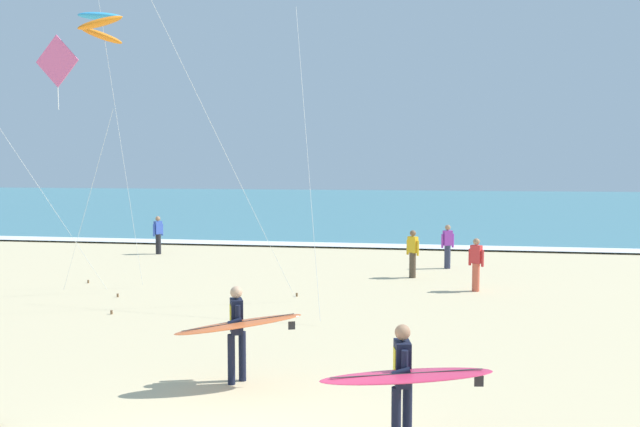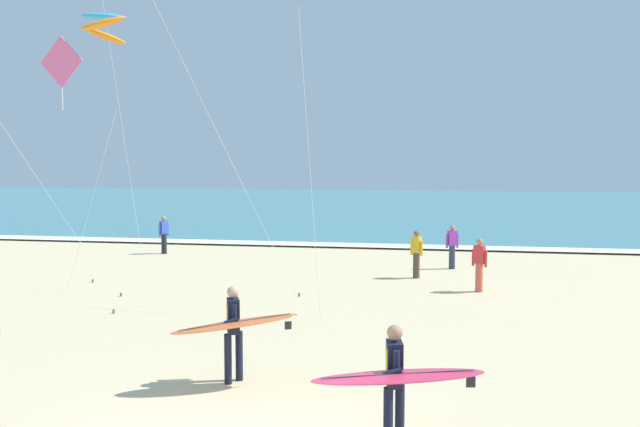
% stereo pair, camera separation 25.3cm
% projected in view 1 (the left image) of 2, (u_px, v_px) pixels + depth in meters
% --- Properties ---
extents(ocean_water, '(160.00, 60.00, 0.08)m').
position_uv_depth(ocean_water, '(408.00, 205.00, 59.74)').
color(ocean_water, teal).
rests_on(ocean_water, ground).
extents(shoreline_foam, '(160.00, 1.51, 0.01)m').
position_uv_depth(shoreline_foam, '(382.00, 246.00, 30.54)').
color(shoreline_foam, white).
rests_on(shoreline_foam, ocean_water).
extents(surfer_lead, '(2.30, 1.10, 1.71)m').
position_uv_depth(surfer_lead, '(404.00, 377.00, 8.86)').
color(surfer_lead, black).
rests_on(surfer_lead, ground).
extents(surfer_trailing, '(2.19, 1.29, 1.71)m').
position_uv_depth(surfer_trailing, '(238.00, 326.00, 11.63)').
color(surfer_trailing, black).
rests_on(surfer_trailing, ground).
extents(kite_arc_cobalt_mid, '(5.04, 3.36, 8.11)m').
position_uv_depth(kite_arc_cobalt_mid, '(100.00, 26.00, 19.40)').
color(kite_arc_cobalt_mid, orange).
rests_on(kite_arc_cobalt_mid, ground).
extents(kite_diamond_rose_low, '(2.61, 0.48, 7.48)m').
position_uv_depth(kite_diamond_rose_low, '(58.00, 66.00, 19.46)').
color(kite_diamond_rose_low, pink).
rests_on(kite_diamond_rose_low, ground).
extents(bystander_blue_top, '(0.32, 0.44, 1.59)m').
position_uv_depth(bystander_blue_top, '(158.00, 235.00, 28.32)').
color(bystander_blue_top, black).
rests_on(bystander_blue_top, ground).
extents(bystander_purple_top, '(0.46, 0.30, 1.59)m').
position_uv_depth(bystander_purple_top, '(448.00, 246.00, 24.48)').
color(bystander_purple_top, '#2D334C').
rests_on(bystander_purple_top, ground).
extents(bystander_yellow_top, '(0.42, 0.33, 1.59)m').
position_uv_depth(bystander_yellow_top, '(413.00, 254.00, 22.53)').
color(bystander_yellow_top, '#4C3D2D').
rests_on(bystander_yellow_top, ground).
extents(bystander_red_top, '(0.44, 0.32, 1.59)m').
position_uv_depth(bystander_red_top, '(476.00, 264.00, 20.18)').
color(bystander_red_top, '#D8593F').
rests_on(bystander_red_top, ground).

